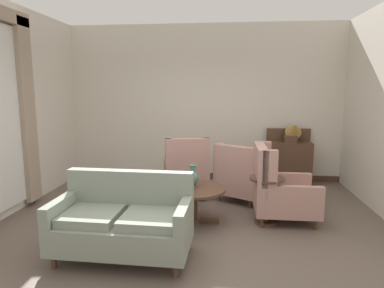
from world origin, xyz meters
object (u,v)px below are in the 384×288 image
object	(u,v)px
porcelain_vase	(193,177)
sideboard	(289,160)
coffee_table	(194,194)
armchair_near_window	(278,189)
armchair_far_left	(186,172)
settee	(124,222)
armchair_back_corner	(241,176)
gramophone	(293,131)
side_table	(266,196)

from	to	relation	value
porcelain_vase	sideboard	size ratio (longest dim) A/B	0.29
coffee_table	armchair_near_window	distance (m)	1.23
coffee_table	armchair_far_left	bearing A→B (deg)	102.62
armchair_near_window	settee	bearing A→B (deg)	124.67
settee	sideboard	world-z (taller)	sideboard
coffee_table	settee	world-z (taller)	settee
armchair_far_left	armchair_back_corner	distance (m)	0.97
armchair_far_left	sideboard	bearing A→B (deg)	-165.67
settee	sideboard	size ratio (longest dim) A/B	1.40
porcelain_vase	sideboard	distance (m)	2.68
porcelain_vase	armchair_near_window	distance (m)	1.26
armchair_near_window	armchair_back_corner	xyz separation A→B (m)	(-0.50, 0.77, -0.02)
porcelain_vase	sideboard	world-z (taller)	sideboard
settee	armchair_near_window	distance (m)	2.31
coffee_table	gramophone	distance (m)	2.75
porcelain_vase	gramophone	bearing A→B (deg)	48.71
settee	sideboard	distance (m)	3.98
armchair_near_window	sideboard	distance (m)	1.94
armchair_far_left	armchair_near_window	bearing A→B (deg)	135.78
side_table	gramophone	xyz separation A→B (m)	(0.71, 1.98, 0.68)
armchair_far_left	sideboard	world-z (taller)	sideboard
side_table	armchair_far_left	bearing A→B (deg)	139.95
settee	armchair_back_corner	bearing A→B (deg)	57.69
porcelain_vase	armchair_back_corner	size ratio (longest dim) A/B	0.31
armchair_far_left	gramophone	world-z (taller)	gramophone
settee	coffee_table	bearing A→B (deg)	58.33
armchair_back_corner	armchair_near_window	bearing A→B (deg)	153.39
porcelain_vase	armchair_far_left	bearing A→B (deg)	102.13
sideboard	gramophone	distance (m)	0.60
coffee_table	gramophone	world-z (taller)	gramophone
armchair_back_corner	sideboard	size ratio (longest dim) A/B	0.96
armchair_near_window	sideboard	size ratio (longest dim) A/B	0.99
armchair_back_corner	side_table	xyz separation A→B (m)	(0.31, -0.95, -0.02)
side_table	sideboard	distance (m)	2.17
settee	armchair_far_left	bearing A→B (deg)	80.27
side_table	porcelain_vase	bearing A→B (deg)	-179.52
settee	armchair_far_left	world-z (taller)	armchair_far_left
armchair_near_window	sideboard	world-z (taller)	sideboard
porcelain_vase	sideboard	xyz separation A→B (m)	(1.70, 2.07, -0.16)
side_table	gramophone	world-z (taller)	gramophone
settee	armchair_near_window	bearing A→B (deg)	36.33
armchair_far_left	armchair_back_corner	size ratio (longest dim) A/B	1.02
armchair_near_window	sideboard	xyz separation A→B (m)	(0.47, 1.88, 0.05)
armchair_back_corner	side_table	bearing A→B (deg)	138.42
armchair_near_window	armchair_far_left	xyz separation A→B (m)	(-1.46, 0.88, 0.01)
gramophone	armchair_near_window	bearing A→B (deg)	-106.12
coffee_table	armchair_far_left	size ratio (longest dim) A/B	0.82
porcelain_vase	armchair_near_window	world-z (taller)	armchair_near_window
porcelain_vase	settee	xyz separation A→B (m)	(-0.67, -1.12, -0.24)
armchair_near_window	gramophone	world-z (taller)	gramophone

